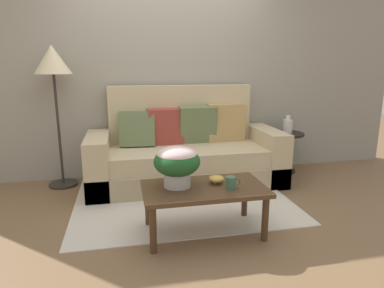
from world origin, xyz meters
The scene contains 11 objects.
ground_plane centered at (0.00, 0.00, 0.00)m, with size 14.00×14.00×0.00m, color brown.
wall_back centered at (0.00, 1.11, 1.35)m, with size 6.40×0.12×2.69m, color gray.
area_rug centered at (0.00, 0.10, 0.01)m, with size 2.22×1.73×0.01m, color beige.
couch centered at (0.14, 0.64, 0.36)m, with size 2.28×0.90×1.16m.
coffee_table centered at (0.05, -0.66, 0.36)m, with size 1.02×0.58×0.42m.
side_table centered at (1.53, 0.78, 0.37)m, with size 0.47×0.47×0.53m.
floor_lamp centered at (-1.31, 0.83, 1.37)m, with size 0.41×0.41×1.62m.
potted_plant centered at (-0.17, -0.60, 0.63)m, with size 0.39×0.39×0.34m.
coffee_mug centered at (0.25, -0.75, 0.47)m, with size 0.13×0.08×0.10m.
snack_bowl centered at (0.17, -0.59, 0.45)m, with size 0.13×0.13×0.07m.
table_vase centered at (1.54, 0.78, 0.63)m, with size 0.12×0.12×0.23m.
Camera 1 is at (-0.59, -3.21, 1.40)m, focal length 31.33 mm.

